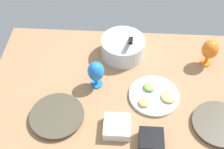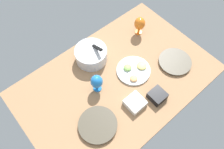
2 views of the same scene
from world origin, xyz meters
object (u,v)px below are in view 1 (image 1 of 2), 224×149
hurricane_glass_blue (96,72)px  square_bowl_black (151,140)px  dinner_plate_right (219,124)px  fruit_platter (155,95)px  mixing_bowl (123,47)px  dinner_plate_left (57,116)px  hurricane_glass_orange (210,50)px  square_bowl_white (117,126)px

hurricane_glass_blue → square_bowl_black: hurricane_glass_blue is taller
dinner_plate_right → fruit_platter: 36.87cm
mixing_bowl → fruit_platter: bearing=-59.9°
fruit_platter → dinner_plate_right: bearing=-27.1°
square_bowl_black → dinner_plate_right: bearing=19.5°
dinner_plate_left → fruit_platter: bearing=17.9°
dinner_plate_left → hurricane_glass_orange: hurricane_glass_orange is taller
dinner_plate_left → hurricane_glass_orange: bearing=27.9°
dinner_plate_left → square_bowl_white: size_ratio=2.11×
mixing_bowl → hurricane_glass_blue: size_ratio=1.55×
hurricane_glass_orange → fruit_platter: bearing=-139.3°
mixing_bowl → hurricane_glass_blue: 29.95cm
dinner_plate_left → square_bowl_black: size_ratio=2.37×
hurricane_glass_blue → hurricane_glass_orange: hurricane_glass_orange is taller
fruit_platter → hurricane_glass_blue: 35.66cm
hurricane_glass_orange → square_bowl_black: hurricane_glass_orange is taller
hurricane_glass_blue → hurricane_glass_orange: 69.50cm
hurricane_glass_blue → square_bowl_white: (13.29, -29.66, -7.91)cm
square_bowl_white → hurricane_glass_blue: bearing=114.1°
mixing_bowl → hurricane_glass_blue: mixing_bowl is taller
dinner_plate_right → hurricane_glass_blue: bearing=160.1°
dinner_plate_left → mixing_bowl: mixing_bowl is taller
dinner_plate_right → square_bowl_white: (-53.10, -5.68, 1.85)cm
square_bowl_white → square_bowl_black: size_ratio=1.13×
square_bowl_white → dinner_plate_right: bearing=6.1°
hurricane_glass_blue → hurricane_glass_orange: bearing=17.5°
hurricane_glass_blue → square_bowl_white: hurricane_glass_blue is taller
mixing_bowl → hurricane_glass_blue: (-14.33, -25.93, 4.42)cm
hurricane_glass_orange → square_bowl_white: 73.75cm
fruit_platter → hurricane_glass_blue: (-33.56, 7.20, 9.67)cm
dinner_plate_right → mixing_bowl: size_ratio=1.03×
dinner_plate_right → fruit_platter: bearing=152.9°
mixing_bowl → hurricane_glass_orange: size_ratio=1.49×
square_bowl_white → hurricane_glass_orange: bearing=43.7°
hurricane_glass_blue → square_bowl_white: size_ratio=1.29×
fruit_platter → square_bowl_black: square_bowl_black is taller
fruit_platter → square_bowl_white: bearing=-132.1°
dinner_plate_right → hurricane_glass_orange: bearing=90.2°
square_bowl_white → square_bowl_black: bearing=-22.2°
mixing_bowl → square_bowl_white: bearing=-91.1°
fruit_platter → square_bowl_white: 30.31cm
hurricane_glass_orange → square_bowl_black: (-35.73, -57.65, -7.99)cm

